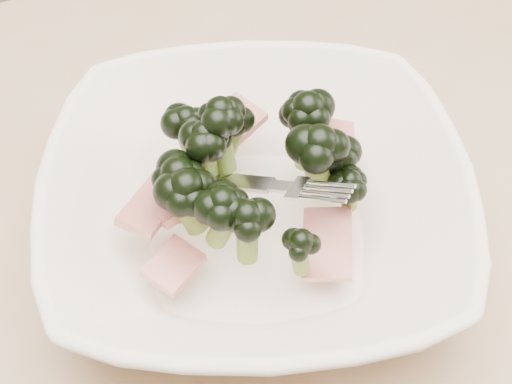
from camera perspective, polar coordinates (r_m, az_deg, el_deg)
dining_table at (r=0.60m, az=-0.40°, el=-10.45°), size 1.20×0.80×0.75m
broccoli_dish at (r=0.50m, az=-0.02°, el=-0.71°), size 0.38×0.38×0.11m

